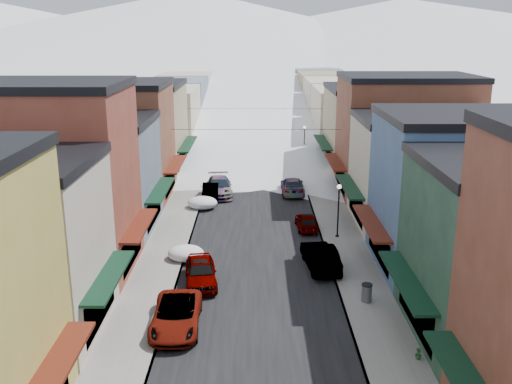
{
  "coord_description": "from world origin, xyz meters",
  "views": [
    {
      "loc": [
        -0.07,
        -14.62,
        15.46
      ],
      "look_at": [
        0.0,
        30.8,
        2.52
      ],
      "focal_mm": 40.0,
      "sensor_mm": 36.0,
      "label": 1
    }
  ],
  "objects_px": {
    "streetlamp_near": "(339,204)",
    "car_green_sedan": "(320,256)",
    "trash_can": "(367,293)",
    "car_silver_sedan": "(201,272)",
    "car_white_suv": "(176,315)",
    "car_dark_hatch": "(211,192)"
  },
  "relations": [
    {
      "from": "car_white_suv",
      "to": "trash_can",
      "type": "relative_size",
      "value": 5.03
    },
    {
      "from": "car_green_sedan",
      "to": "trash_can",
      "type": "bearing_deg",
      "value": 105.78
    },
    {
      "from": "car_white_suv",
      "to": "streetlamp_near",
      "type": "distance_m",
      "value": 17.42
    },
    {
      "from": "car_silver_sedan",
      "to": "streetlamp_near",
      "type": "xyz_separation_m",
      "value": [
        9.75,
        8.13,
        1.95
      ]
    },
    {
      "from": "streetlamp_near",
      "to": "car_green_sedan",
      "type": "bearing_deg",
      "value": -108.94
    },
    {
      "from": "car_silver_sedan",
      "to": "car_green_sedan",
      "type": "height_order",
      "value": "car_green_sedan"
    },
    {
      "from": "trash_can",
      "to": "car_green_sedan",
      "type": "bearing_deg",
      "value": 112.43
    },
    {
      "from": "car_green_sedan",
      "to": "trash_can",
      "type": "xyz_separation_m",
      "value": [
        2.15,
        -5.2,
        -0.15
      ]
    },
    {
      "from": "car_silver_sedan",
      "to": "car_green_sedan",
      "type": "distance_m",
      "value": 8.17
    },
    {
      "from": "car_silver_sedan",
      "to": "streetlamp_near",
      "type": "distance_m",
      "value": 12.85
    },
    {
      "from": "car_white_suv",
      "to": "streetlamp_near",
      "type": "height_order",
      "value": "streetlamp_near"
    },
    {
      "from": "car_silver_sedan",
      "to": "streetlamp_near",
      "type": "height_order",
      "value": "streetlamp_near"
    },
    {
      "from": "car_green_sedan",
      "to": "streetlamp_near",
      "type": "bearing_deg",
      "value": -115.59
    },
    {
      "from": "car_green_sedan",
      "to": "car_dark_hatch",
      "type": "bearing_deg",
      "value": -68.88
    },
    {
      "from": "streetlamp_near",
      "to": "car_silver_sedan",
      "type": "bearing_deg",
      "value": -140.17
    },
    {
      "from": "car_white_suv",
      "to": "car_dark_hatch",
      "type": "relative_size",
      "value": 1.26
    },
    {
      "from": "car_white_suv",
      "to": "streetlamp_near",
      "type": "bearing_deg",
      "value": 50.77
    },
    {
      "from": "trash_can",
      "to": "car_white_suv",
      "type": "bearing_deg",
      "value": -165.25
    },
    {
      "from": "car_dark_hatch",
      "to": "streetlamp_near",
      "type": "height_order",
      "value": "streetlamp_near"
    },
    {
      "from": "car_white_suv",
      "to": "car_green_sedan",
      "type": "height_order",
      "value": "car_green_sedan"
    },
    {
      "from": "car_silver_sedan",
      "to": "car_dark_hatch",
      "type": "bearing_deg",
      "value": 85.04
    },
    {
      "from": "car_white_suv",
      "to": "trash_can",
      "type": "distance_m",
      "value": 11.11
    }
  ]
}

